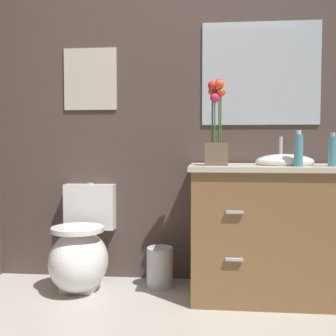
# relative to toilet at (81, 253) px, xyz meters

# --- Properties ---
(wall_back) EXTENTS (4.35, 0.05, 2.50)m
(wall_back) POSITION_rel_toilet_xyz_m (0.91, 0.30, 1.01)
(wall_back) COLOR #4C3D38
(wall_back) RESTS_ON ground_plane
(toilet) EXTENTS (0.38, 0.59, 0.69)m
(toilet) POSITION_rel_toilet_xyz_m (0.00, 0.00, 0.00)
(toilet) COLOR white
(toilet) RESTS_ON ground_plane
(vanity_cabinet) EXTENTS (0.94, 0.56, 1.02)m
(vanity_cabinet) POSITION_rel_toilet_xyz_m (1.20, -0.03, 0.19)
(vanity_cabinet) COLOR brown
(vanity_cabinet) RESTS_ON ground_plane
(flower_vase) EXTENTS (0.14, 0.14, 0.53)m
(flower_vase) POSITION_rel_toilet_xyz_m (0.89, -0.09, 0.79)
(flower_vase) COLOR brown
(flower_vase) RESTS_ON vanity_cabinet
(soap_bottle) EXTENTS (0.05, 0.05, 0.21)m
(soap_bottle) POSITION_rel_toilet_xyz_m (1.37, -0.18, 0.69)
(soap_bottle) COLOR teal
(soap_bottle) RESTS_ON vanity_cabinet
(lotion_bottle) EXTENTS (0.05, 0.05, 0.20)m
(lotion_bottle) POSITION_rel_toilet_xyz_m (1.57, -0.14, 0.68)
(lotion_bottle) COLOR teal
(lotion_bottle) RESTS_ON vanity_cabinet
(trash_bin) EXTENTS (0.18, 0.18, 0.27)m
(trash_bin) POSITION_rel_toilet_xyz_m (0.52, 0.09, -0.11)
(trash_bin) COLOR #B7B7BC
(trash_bin) RESTS_ON ground_plane
(wall_poster) EXTENTS (0.38, 0.01, 0.44)m
(wall_poster) POSITION_rel_toilet_xyz_m (0.00, 0.27, 1.19)
(wall_poster) COLOR beige
(wall_mirror) EXTENTS (0.80, 0.01, 0.70)m
(wall_mirror) POSITION_rel_toilet_xyz_m (1.20, 0.27, 1.21)
(wall_mirror) COLOR #B2BCC6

